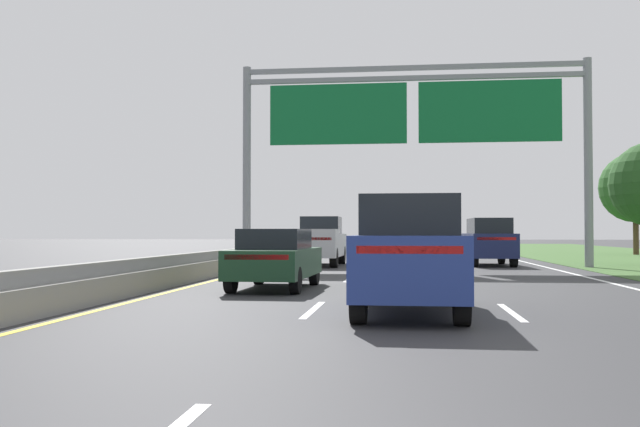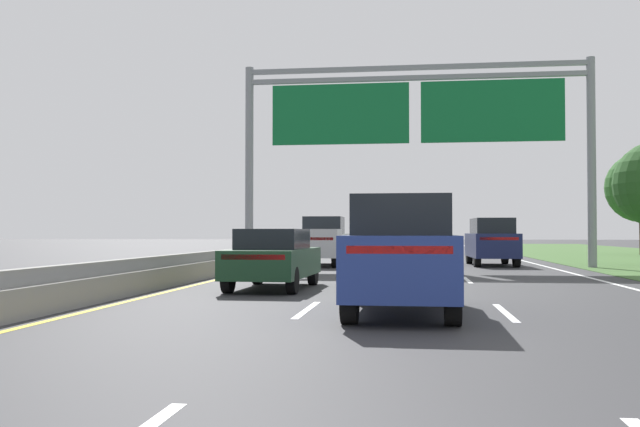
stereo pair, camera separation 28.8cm
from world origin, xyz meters
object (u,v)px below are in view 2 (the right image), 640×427
car_white_centre_lane_sedan (405,247)px  car_navy_right_lane_suv (492,241)px  overhead_sign_gantry (415,121)px  pickup_truck_silver (322,241)px  car_blue_centre_lane_suv (403,253)px  car_darkgreen_left_lane_sedan (273,258)px

car_white_centre_lane_sedan → car_navy_right_lane_suv: bearing=-85.5°
car_navy_right_lane_suv → car_white_centre_lane_sedan: car_navy_right_lane_suv is taller
car_white_centre_lane_sedan → overhead_sign_gantry: bearing=-160.0°
pickup_truck_silver → car_white_centre_lane_sedan: size_ratio=1.22×
car_white_centre_lane_sedan → pickup_truck_silver: bearing=102.0°
car_blue_centre_lane_suv → car_white_centre_lane_sedan: (-0.16, 19.18, -0.28)m
overhead_sign_gantry → car_navy_right_lane_suv: (3.39, 1.62, -5.21)m
car_navy_right_lane_suv → overhead_sign_gantry: bearing=114.2°
car_navy_right_lane_suv → car_white_centre_lane_sedan: (-3.87, -0.24, -0.28)m
overhead_sign_gantry → car_navy_right_lane_suv: 6.42m
car_white_centre_lane_sedan → car_darkgreen_left_lane_sedan: same height
car_blue_centre_lane_suv → car_darkgreen_left_lane_sedan: (-3.45, 5.32, -0.28)m
car_blue_centre_lane_suv → car_white_centre_lane_sedan: 19.18m
overhead_sign_gantry → car_white_centre_lane_sedan: overhead_sign_gantry is taller
pickup_truck_silver → overhead_sign_gantry: bearing=-98.7°
car_blue_centre_lane_suv → car_navy_right_lane_suv: (3.70, 19.42, 0.00)m
overhead_sign_gantry → car_navy_right_lane_suv: bearing=25.6°
car_blue_centre_lane_suv → car_navy_right_lane_suv: 19.77m
overhead_sign_gantry → car_white_centre_lane_sedan: bearing=109.1°
car_blue_centre_lane_suv → car_white_centre_lane_sedan: bearing=1.2°
car_darkgreen_left_lane_sedan → car_navy_right_lane_suv: bearing=-25.4°
car_blue_centre_lane_suv → car_navy_right_lane_suv: same height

